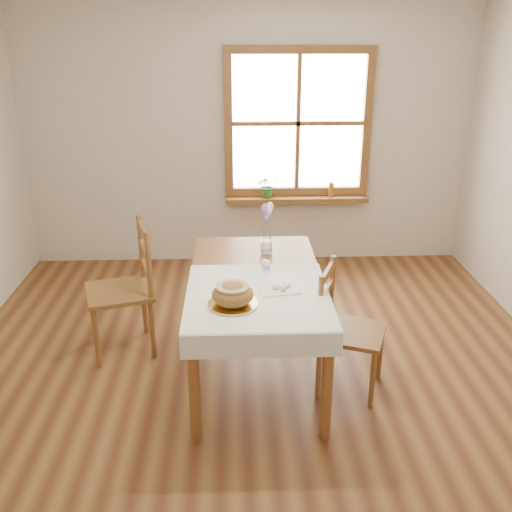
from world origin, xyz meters
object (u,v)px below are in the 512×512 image
at_px(chair_left, 119,290).
at_px(chair_right, 352,330).
at_px(dining_table, 256,288).
at_px(bread_plate, 233,304).
at_px(flower_vase, 266,248).

distance_m(chair_left, chair_right, 1.75).
xyz_separation_m(dining_table, bread_plate, (-0.16, -0.45, 0.10)).
distance_m(dining_table, flower_vase, 0.45).
bearing_deg(dining_table, chair_left, 161.25).
height_order(bread_plate, flower_vase, flower_vase).
height_order(dining_table, bread_plate, bread_plate).
bearing_deg(chair_right, dining_table, 91.52).
bearing_deg(bread_plate, chair_left, 137.05).
bearing_deg(chair_right, chair_left, 92.20).
bearing_deg(flower_vase, bread_plate, -106.00).
height_order(chair_right, bread_plate, chair_right).
bearing_deg(flower_vase, chair_right, -50.30).
distance_m(chair_left, bread_plate, 1.20).
relative_size(chair_left, chair_right, 1.13).
height_order(chair_right, flower_vase, chair_right).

